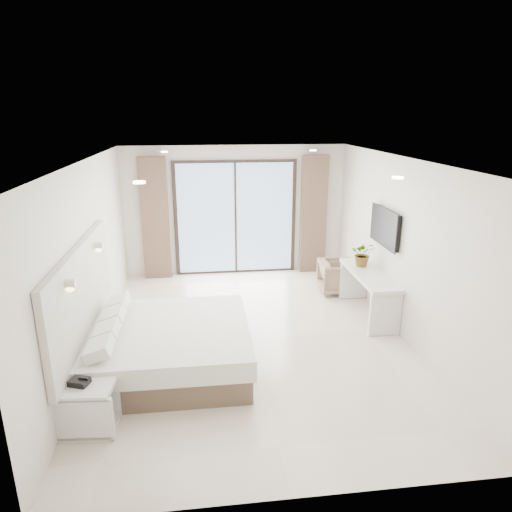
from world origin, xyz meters
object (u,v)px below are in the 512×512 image
object	(u,v)px
console_desk	(369,284)
armchair	(338,275)
bed	(167,347)
nightstand	(88,407)

from	to	relation	value
console_desk	armchair	size ratio (longest dim) A/B	2.44
bed	console_desk	bearing A→B (deg)	21.59
armchair	nightstand	bearing A→B (deg)	134.79
armchair	bed	bearing A→B (deg)	130.02
nightstand	armchair	bearing A→B (deg)	47.12
nightstand	armchair	xyz separation A→B (m)	(3.87, 3.56, 0.07)
console_desk	armchair	distance (m)	1.14
nightstand	console_desk	size ratio (longest dim) A/B	0.38
bed	nightstand	world-z (taller)	bed
bed	console_desk	distance (m)	3.53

